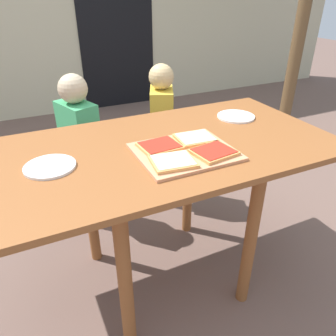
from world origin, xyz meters
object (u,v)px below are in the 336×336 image
object	(u,v)px
dining_table	(163,167)
pizza_slice_near_left	(173,161)
pizza_slice_near_right	(214,152)
child_right	(162,129)
pizza_slice_far_left	(160,146)
cutting_board	(185,152)
pizza_slice_far_right	(196,138)
child_left	(81,145)
plate_white_left	(50,166)
plate_white_right	(236,116)

from	to	relation	value
dining_table	pizza_slice_near_left	distance (m)	0.22
pizza_slice_near_right	child_right	size ratio (longest dim) A/B	0.18
dining_table	child_right	size ratio (longest dim) A/B	1.56
dining_table	pizza_slice_near_left	world-z (taller)	pizza_slice_near_left
pizza_slice_far_left	child_right	distance (m)	0.84
cutting_board	pizza_slice_near_right	bearing A→B (deg)	-38.52
pizza_slice_far_right	pizza_slice_far_left	bearing A→B (deg)	-177.98
pizza_slice_far_right	dining_table	bearing A→B (deg)	165.98
dining_table	pizza_slice_near_left	xyz separation A→B (m)	(-0.04, -0.18, 0.12)
cutting_board	child_left	size ratio (longest dim) A/B	0.40
plate_white_left	child_left	distance (m)	0.72
pizza_slice_far_right	child_left	distance (m)	0.82
dining_table	pizza_slice_near_right	bearing A→B (deg)	-52.51
dining_table	child_left	xyz separation A→B (m)	(-0.23, 0.65, -0.13)
cutting_board	plate_white_right	bearing A→B (deg)	30.36
plate_white_right	child_left	xyz separation A→B (m)	(-0.70, 0.51, -0.24)
plate_white_right	child_right	world-z (taller)	child_right
plate_white_right	plate_white_left	size ratio (longest dim) A/B	1.00
child_left	pizza_slice_far_right	bearing A→B (deg)	-61.64
pizza_slice_near_left	child_left	distance (m)	0.89
pizza_slice_near_right	child_right	distance (m)	0.91
cutting_board	plate_white_left	distance (m)	0.51
pizza_slice_far_right	plate_white_right	xyz separation A→B (m)	(0.33, 0.18, -0.01)
pizza_slice_near_right	plate_white_right	bearing A→B (deg)	43.70
plate_white_right	pizza_slice_near_left	bearing A→B (deg)	-147.76
dining_table	cutting_board	size ratio (longest dim) A/B	3.89
pizza_slice_far_left	plate_white_right	bearing A→B (deg)	19.88
dining_table	pizza_slice_far_left	distance (m)	0.13
pizza_slice_near_right	pizza_slice_near_left	bearing A→B (deg)	-178.91
child_right	pizza_slice_far_left	bearing A→B (deg)	-114.68
plate_white_left	pizza_slice_near_right	bearing A→B (deg)	-17.03
pizza_slice_near_right	plate_white_right	xyz separation A→B (m)	(0.33, 0.32, -0.01)
pizza_slice_far_left	plate_white_left	distance (m)	0.42
dining_table	plate_white_left	xyz separation A→B (m)	(-0.45, 0.00, 0.11)
pizza_slice_far_right	pizza_slice_near_left	xyz separation A→B (m)	(-0.18, -0.15, 0.00)
cutting_board	pizza_slice_far_left	distance (m)	0.10
plate_white_right	cutting_board	bearing A→B (deg)	-149.64
cutting_board	plate_white_left	bearing A→B (deg)	167.66
child_left	child_right	size ratio (longest dim) A/B	1.00
cutting_board	pizza_slice_far_right	distance (m)	0.12
dining_table	child_right	bearing A→B (deg)	66.27
pizza_slice_far_right	child_left	bearing A→B (deg)	118.36
child_left	dining_table	bearing A→B (deg)	-70.26
plate_white_left	child_left	size ratio (longest dim) A/B	0.20
child_right	plate_white_left	bearing A→B (deg)	-137.94
dining_table	child_left	distance (m)	0.70
dining_table	pizza_slice_far_right	bearing A→B (deg)	-14.02
pizza_slice_far_left	child_left	xyz separation A→B (m)	(-0.20, 0.69, -0.25)
dining_table	child_right	world-z (taller)	child_right
pizza_slice_far_left	cutting_board	bearing A→B (deg)	-40.17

